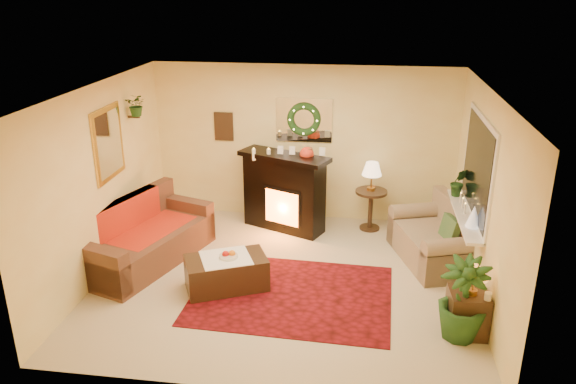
# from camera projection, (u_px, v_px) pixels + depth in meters

# --- Properties ---
(floor) EXTENTS (5.00, 5.00, 0.00)m
(floor) POSITION_uv_depth(u_px,v_px,m) (284.00, 279.00, 7.69)
(floor) COLOR beige
(floor) RESTS_ON ground
(ceiling) EXTENTS (5.00, 5.00, 0.00)m
(ceiling) POSITION_uv_depth(u_px,v_px,m) (284.00, 90.00, 6.77)
(ceiling) COLOR white
(ceiling) RESTS_ON ground
(wall_back) EXTENTS (5.00, 5.00, 0.00)m
(wall_back) POSITION_uv_depth(u_px,v_px,m) (304.00, 144.00, 9.31)
(wall_back) COLOR #EFD88C
(wall_back) RESTS_ON ground
(wall_front) EXTENTS (5.00, 5.00, 0.00)m
(wall_front) POSITION_uv_depth(u_px,v_px,m) (249.00, 276.00, 5.15)
(wall_front) COLOR #EFD88C
(wall_front) RESTS_ON ground
(wall_left) EXTENTS (4.50, 4.50, 0.00)m
(wall_left) POSITION_uv_depth(u_px,v_px,m) (101.00, 182.00, 7.56)
(wall_left) COLOR #EFD88C
(wall_left) RESTS_ON ground
(wall_right) EXTENTS (4.50, 4.50, 0.00)m
(wall_right) POSITION_uv_depth(u_px,v_px,m) (485.00, 201.00, 6.91)
(wall_right) COLOR #EFD88C
(wall_right) RESTS_ON ground
(area_rug) EXTENTS (2.62, 2.01, 0.01)m
(area_rug) POSITION_uv_depth(u_px,v_px,m) (292.00, 295.00, 7.31)
(area_rug) COLOR #41040A
(area_rug) RESTS_ON floor
(sofa) EXTENTS (1.56, 2.30, 0.91)m
(sofa) POSITION_uv_depth(u_px,v_px,m) (146.00, 234.00, 8.03)
(sofa) COLOR brown
(sofa) RESTS_ON floor
(red_throw) EXTENTS (0.83, 1.34, 0.02)m
(red_throw) POSITION_uv_depth(u_px,v_px,m) (147.00, 228.00, 8.17)
(red_throw) COLOR #E43100
(red_throw) RESTS_ON sofa
(fireplace) EXTENTS (1.37, 0.90, 1.20)m
(fireplace) POSITION_uv_depth(u_px,v_px,m) (284.00, 197.00, 9.10)
(fireplace) COLOR black
(fireplace) RESTS_ON floor
(poinsettia) EXTENTS (0.22, 0.22, 0.22)m
(poinsettia) POSITION_uv_depth(u_px,v_px,m) (307.00, 154.00, 8.76)
(poinsettia) COLOR red
(poinsettia) RESTS_ON fireplace
(mantel_candle_a) EXTENTS (0.06, 0.06, 0.18)m
(mantel_candle_a) POSITION_uv_depth(u_px,v_px,m) (254.00, 155.00, 8.86)
(mantel_candle_a) COLOR white
(mantel_candle_a) RESTS_ON fireplace
(mantel_candle_b) EXTENTS (0.06, 0.06, 0.19)m
(mantel_candle_b) POSITION_uv_depth(u_px,v_px,m) (269.00, 155.00, 8.85)
(mantel_candle_b) COLOR beige
(mantel_candle_b) RESTS_ON fireplace
(mantel_mirror) EXTENTS (0.92, 0.02, 0.72)m
(mantel_mirror) POSITION_uv_depth(u_px,v_px,m) (304.00, 120.00, 9.15)
(mantel_mirror) COLOR white
(mantel_mirror) RESTS_ON wall_back
(wreath) EXTENTS (0.55, 0.11, 0.55)m
(wreath) POSITION_uv_depth(u_px,v_px,m) (304.00, 120.00, 9.11)
(wreath) COLOR #194719
(wreath) RESTS_ON wall_back
(wall_art) EXTENTS (0.32, 0.03, 0.48)m
(wall_art) POSITION_uv_depth(u_px,v_px,m) (224.00, 126.00, 9.38)
(wall_art) COLOR #381E11
(wall_art) RESTS_ON wall_back
(gold_mirror) EXTENTS (0.03, 0.84, 1.00)m
(gold_mirror) POSITION_uv_depth(u_px,v_px,m) (108.00, 143.00, 7.67)
(gold_mirror) COLOR gold
(gold_mirror) RESTS_ON wall_left
(hanging_plant) EXTENTS (0.33, 0.28, 0.36)m
(hanging_plant) POSITION_uv_depth(u_px,v_px,m) (138.00, 116.00, 8.27)
(hanging_plant) COLOR #194719
(hanging_plant) RESTS_ON wall_left
(loveseat) EXTENTS (1.30, 1.70, 0.87)m
(loveseat) POSITION_uv_depth(u_px,v_px,m) (434.00, 234.00, 8.08)
(loveseat) COLOR gray
(loveseat) RESTS_ON floor
(window_frame) EXTENTS (0.03, 1.86, 1.36)m
(window_frame) POSITION_uv_depth(u_px,v_px,m) (478.00, 167.00, 7.33)
(window_frame) COLOR white
(window_frame) RESTS_ON wall_right
(window_glass) EXTENTS (0.02, 1.70, 1.22)m
(window_glass) POSITION_uv_depth(u_px,v_px,m) (477.00, 167.00, 7.33)
(window_glass) COLOR black
(window_glass) RESTS_ON wall_right
(window_sill) EXTENTS (0.22, 1.86, 0.04)m
(window_sill) POSITION_uv_depth(u_px,v_px,m) (464.00, 215.00, 7.58)
(window_sill) COLOR white
(window_sill) RESTS_ON wall_right
(mini_tree) EXTENTS (0.19, 0.19, 0.28)m
(mini_tree) POSITION_uv_depth(u_px,v_px,m) (474.00, 216.00, 7.11)
(mini_tree) COLOR white
(mini_tree) RESTS_ON window_sill
(sill_plant) EXTENTS (0.30, 0.24, 0.55)m
(sill_plant) POSITION_uv_depth(u_px,v_px,m) (459.00, 183.00, 8.12)
(sill_plant) COLOR #255B28
(sill_plant) RESTS_ON window_sill
(side_table_round) EXTENTS (0.67, 0.67, 0.67)m
(side_table_round) POSITION_uv_depth(u_px,v_px,m) (370.00, 210.00, 9.15)
(side_table_round) COLOR black
(side_table_round) RESTS_ON floor
(lamp_cream) EXTENTS (0.32, 0.32, 0.48)m
(lamp_cream) POSITION_uv_depth(u_px,v_px,m) (372.00, 178.00, 8.96)
(lamp_cream) COLOR beige
(lamp_cream) RESTS_ON side_table_round
(end_table_square) EXTENTS (0.45, 0.45, 0.53)m
(end_table_square) POSITION_uv_depth(u_px,v_px,m) (467.00, 312.00, 6.44)
(end_table_square) COLOR #48251B
(end_table_square) RESTS_ON floor
(lamp_tiffany) EXTENTS (0.31, 0.31, 0.45)m
(lamp_tiffany) POSITION_uv_depth(u_px,v_px,m) (474.00, 277.00, 6.24)
(lamp_tiffany) COLOR yellow
(lamp_tiffany) RESTS_ON end_table_square
(coffee_table) EXTENTS (1.19, 0.96, 0.44)m
(coffee_table) POSITION_uv_depth(u_px,v_px,m) (226.00, 274.00, 7.41)
(coffee_table) COLOR black
(coffee_table) RESTS_ON floor
(fruit_bowl) EXTENTS (0.25, 0.25, 0.06)m
(fruit_bowl) POSITION_uv_depth(u_px,v_px,m) (229.00, 257.00, 7.33)
(fruit_bowl) COLOR silver
(fruit_bowl) RESTS_ON coffee_table
(floor_palm) EXTENTS (2.11, 2.11, 2.94)m
(floor_palm) POSITION_uv_depth(u_px,v_px,m) (462.00, 302.00, 6.30)
(floor_palm) COLOR #306426
(floor_palm) RESTS_ON floor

